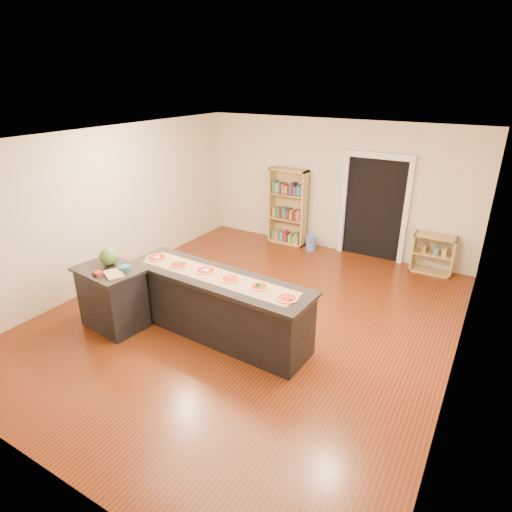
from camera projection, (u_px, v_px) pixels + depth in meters
The scene contains 18 objects.
room at pixel (249, 236), 6.36m from camera, with size 6.00×7.00×2.80m.
doorway at pixel (375, 202), 8.76m from camera, with size 1.40×0.09×2.21m.
kitchen_island at pixel (218, 306), 6.27m from camera, with size 2.93×0.79×0.97m.
side_counter at pixel (113, 297), 6.49m from camera, with size 0.99×0.72×0.98m.
bookshelf at pixel (288, 207), 9.65m from camera, with size 0.86×0.31×1.72m, color tan.
low_shelf at pixel (433, 254), 8.33m from camera, with size 0.78×0.33×0.78m, color tan.
waste_bin at pixel (311, 243), 9.50m from camera, with size 0.23×0.23×0.34m, color #5471BD.
kraft_paper at pixel (216, 276), 6.08m from camera, with size 2.54×0.46×0.00m, color #916F4B.
watermelon at pixel (109, 256), 6.37m from camera, with size 0.28×0.28×0.28m, color #144214.
cutting_board at pixel (114, 274), 6.09m from camera, with size 0.34×0.23×0.02m, color tan.
package_red at pixel (98, 273), 6.09m from camera, with size 0.14×0.10×0.05m, color maroon.
package_teal at pixel (125, 268), 6.24m from camera, with size 0.17×0.17×0.06m, color #195966.
pizza_a at pixel (157, 258), 6.66m from camera, with size 0.33×0.33×0.02m.
pizza_b at pixel (179, 265), 6.41m from camera, with size 0.28×0.28×0.02m.
pizza_c at pixel (206, 270), 6.23m from camera, with size 0.32×0.32×0.02m.
pizza_d at pixel (231, 279), 5.98m from camera, with size 0.31×0.31×0.02m.
pizza_e at pixel (260, 287), 5.75m from camera, with size 0.28×0.28×0.02m.
pizza_f at pixel (287, 298), 5.46m from camera, with size 0.30×0.30×0.02m.
Camera 1 is at (3.13, -5.09, 3.61)m, focal length 30.00 mm.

